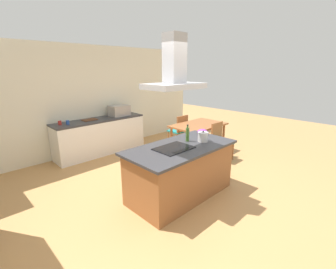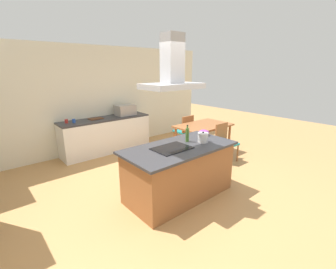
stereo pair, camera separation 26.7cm
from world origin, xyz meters
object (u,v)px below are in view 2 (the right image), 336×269
at_px(olive_oil_bottle, 187,135).
at_px(coffee_mug_red, 66,121).
at_px(chair_facing_back_wall, 185,129).
at_px(mixing_bowl, 204,133).
at_px(coffee_mug_blue, 74,121).
at_px(dining_table, 203,128).
at_px(countertop_microwave, 125,110).
at_px(range_hood, 172,71).
at_px(tea_kettle, 203,137).
at_px(chair_facing_island, 225,140).
at_px(cutting_board, 96,119).
at_px(cooktop, 172,148).

height_order(olive_oil_bottle, coffee_mug_red, olive_oil_bottle).
height_order(olive_oil_bottle, chair_facing_back_wall, olive_oil_bottle).
height_order(mixing_bowl, chair_facing_back_wall, mixing_bowl).
height_order(coffee_mug_blue, dining_table, coffee_mug_blue).
relative_size(countertop_microwave, coffee_mug_blue, 5.56).
bearing_deg(coffee_mug_blue, mixing_bowl, -60.58).
xyz_separation_m(countertop_microwave, coffee_mug_blue, (-1.40, -0.01, -0.09)).
bearing_deg(range_hood, olive_oil_bottle, 13.29).
relative_size(olive_oil_bottle, coffee_mug_blue, 3.32).
distance_m(tea_kettle, coffee_mug_red, 3.32).
xyz_separation_m(coffee_mug_blue, dining_table, (2.64, -1.72, -0.28)).
bearing_deg(chair_facing_island, chair_facing_back_wall, 90.00).
bearing_deg(coffee_mug_blue, range_hood, -79.26).
xyz_separation_m(tea_kettle, range_hood, (-0.64, 0.10, 1.12)).
relative_size(cutting_board, chair_facing_island, 0.38).
xyz_separation_m(coffee_mug_blue, chair_facing_back_wall, (2.64, -1.06, -0.44)).
bearing_deg(coffee_mug_blue, chair_facing_back_wall, -21.79).
xyz_separation_m(mixing_bowl, countertop_microwave, (-0.12, 2.71, 0.09)).
height_order(olive_oil_bottle, mixing_bowl, olive_oil_bottle).
distance_m(countertop_microwave, range_hood, 3.19).
bearing_deg(chair_facing_island, cutting_board, 130.28).
relative_size(mixing_bowl, chair_facing_island, 0.22).
xyz_separation_m(countertop_microwave, coffee_mug_red, (-1.54, 0.07, -0.09)).
bearing_deg(coffee_mug_red, range_hood, -76.88).
xyz_separation_m(mixing_bowl, coffee_mug_red, (-1.66, 2.77, -0.01)).
distance_m(cooktop, mixing_bowl, 0.99).
relative_size(tea_kettle, dining_table, 0.17).
distance_m(tea_kettle, olive_oil_bottle, 0.28).
relative_size(olive_oil_bottle, countertop_microwave, 0.60).
height_order(cooktop, chair_facing_island, cooktop).
distance_m(coffee_mug_red, coffee_mug_blue, 0.17).
height_order(cooktop, coffee_mug_red, coffee_mug_red).
height_order(mixing_bowl, countertop_microwave, countertop_microwave).
distance_m(olive_oil_bottle, chair_facing_back_wall, 2.42).
xyz_separation_m(coffee_mug_blue, cutting_board, (0.57, 0.06, -0.04)).
distance_m(coffee_mug_red, range_hood, 3.24).
bearing_deg(dining_table, mixing_bowl, -139.15).
bearing_deg(coffee_mug_red, cutting_board, -1.54).
height_order(olive_oil_bottle, chair_facing_island, olive_oil_bottle).
distance_m(cooktop, coffee_mug_blue, 2.92).
bearing_deg(dining_table, countertop_microwave, 125.66).
bearing_deg(tea_kettle, countertop_microwave, 85.86).
distance_m(tea_kettle, mixing_bowl, 0.43).
bearing_deg(mixing_bowl, tea_kettle, -141.24).
relative_size(dining_table, range_hood, 1.56).
height_order(coffee_mug_blue, chair_facing_island, coffee_mug_blue).
height_order(coffee_mug_red, chair_facing_back_wall, coffee_mug_red).
height_order(coffee_mug_blue, chair_facing_back_wall, coffee_mug_blue).
xyz_separation_m(dining_table, chair_facing_back_wall, (-0.00, 0.67, -0.16)).
bearing_deg(range_hood, dining_table, 28.64).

